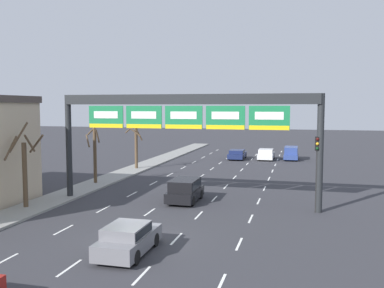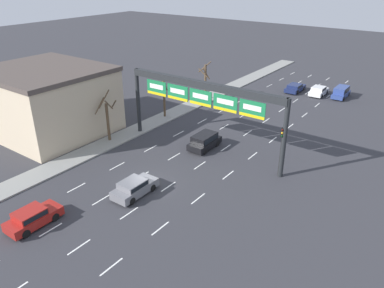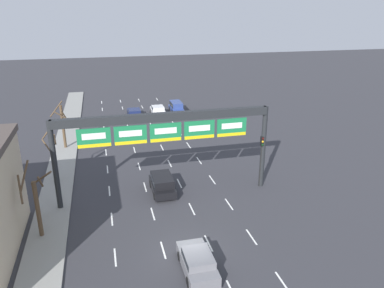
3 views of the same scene
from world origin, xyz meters
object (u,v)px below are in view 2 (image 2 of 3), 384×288
(car_red, at_px, (32,217))
(tree_bare_closest, at_px, (107,117))
(sign_gantry, at_px, (202,95))
(tree_bare_third, at_px, (205,80))
(car_navy, at_px, (295,88))
(traffic_light_near_gantry, at_px, (282,143))
(suv_black, at_px, (205,140))
(tree_bare_second, at_px, (164,96))
(car_grey, at_px, (134,187))
(suv_blue, at_px, (341,92))
(car_white, at_px, (319,91))

(car_red, xyz_separation_m, tree_bare_closest, (-6.96, 14.23, 2.14))
(sign_gantry, distance_m, car_red, 19.18)
(tree_bare_closest, distance_m, tree_bare_third, 18.69)
(car_navy, distance_m, traffic_light_near_gantry, 28.29)
(suv_black, xyz_separation_m, tree_bare_second, (-9.58, 4.73, 1.94))
(car_red, bearing_deg, tree_bare_closest, 116.07)
(car_red, distance_m, tree_bare_closest, 15.98)
(traffic_light_near_gantry, relative_size, tree_bare_second, 0.89)
(suv_black, height_order, tree_bare_closest, tree_bare_closest)
(suv_black, relative_size, traffic_light_near_gantry, 0.83)
(tree_bare_third, bearing_deg, tree_bare_second, -91.29)
(car_navy, xyz_separation_m, tree_bare_closest, (-9.90, -30.43, 2.24))
(car_grey, distance_m, tree_bare_third, 27.14)
(car_grey, relative_size, traffic_light_near_gantry, 0.86)
(traffic_light_near_gantry, bearing_deg, suv_blue, 94.65)
(sign_gantry, relative_size, traffic_light_near_gantry, 3.74)
(car_navy, distance_m, car_grey, 36.99)
(suv_blue, height_order, car_white, suv_blue)
(tree_bare_second, bearing_deg, car_white, 57.97)
(suv_blue, bearing_deg, traffic_light_near_gantry, -85.35)
(car_navy, relative_size, tree_bare_closest, 0.77)
(car_navy, xyz_separation_m, traffic_light_near_gantry, (9.09, -26.64, 2.85))
(suv_black, height_order, tree_bare_second, tree_bare_second)
(tree_bare_third, bearing_deg, sign_gantry, -57.05)
(car_navy, xyz_separation_m, tree_bare_second, (-9.60, -20.95, 2.18))
(car_white, height_order, tree_bare_closest, tree_bare_closest)
(suv_blue, bearing_deg, tree_bare_closest, -117.87)
(car_red, distance_m, tree_bare_third, 33.61)
(car_grey, bearing_deg, car_white, 84.83)
(suv_blue, xyz_separation_m, car_red, (-9.77, -45.87, -0.17))
(car_white, relative_size, car_red, 0.96)
(suv_blue, bearing_deg, car_white, -163.76)
(sign_gantry, height_order, car_grey, sign_gantry)
(car_grey, xyz_separation_m, car_red, (-3.26, -7.67, 0.00))
(sign_gantry, height_order, car_white, sign_gantry)
(tree_bare_second, distance_m, tree_bare_third, 9.20)
(car_navy, relative_size, car_grey, 1.03)
(traffic_light_near_gantry, height_order, tree_bare_second, tree_bare_second)
(tree_bare_second, bearing_deg, sign_gantry, -29.83)
(car_grey, distance_m, traffic_light_near_gantry, 13.84)
(car_white, xyz_separation_m, car_red, (-6.64, -44.95, 0.02))
(tree_bare_closest, bearing_deg, car_white, 66.13)
(car_navy, bearing_deg, sign_gantry, -89.53)
(car_navy, bearing_deg, tree_bare_second, -114.62)
(suv_black, bearing_deg, tree_bare_closest, -154.32)
(tree_bare_second, height_order, tree_bare_third, tree_bare_second)
(suv_black, xyz_separation_m, car_navy, (0.02, 25.67, -0.24))
(sign_gantry, bearing_deg, traffic_light_near_gantry, -0.41)
(suv_blue, relative_size, car_white, 1.08)
(car_white, xyz_separation_m, traffic_light_near_gantry, (5.40, -26.94, 2.78))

